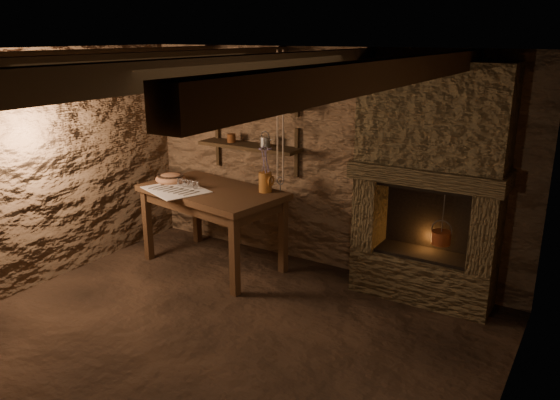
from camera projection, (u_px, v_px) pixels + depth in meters
The scene contains 24 objects.
floor at pixel (211, 343), 4.65m from camera, with size 4.50×4.50×0.00m, color black.
back_wall at pixel (322, 161), 5.93m from camera, with size 4.50×0.04×2.40m, color #4B3523.
left_wall at pixel (28, 173), 5.43m from camera, with size 0.04×4.00×2.40m, color #4B3523.
right_wall at pixel (508, 271), 3.17m from camera, with size 0.04×4.00×2.40m, color #4B3523.
ceiling at pixel (198, 52), 3.95m from camera, with size 4.50×4.00×0.04m, color black.
beam_far_left at pixel (65, 59), 4.72m from camera, with size 0.14×3.95×0.16m, color black.
beam_mid_left at pixel (149, 62), 4.22m from camera, with size 0.14×3.95×0.16m, color black.
beam_mid_right at pixel (256, 66), 3.72m from camera, with size 0.14×3.95×0.16m, color black.
beam_far_right at pixel (396, 71), 3.22m from camera, with size 0.14×3.95×0.16m, color black.
shelf_lower at pixel (249, 146), 6.19m from camera, with size 1.25×0.30×0.04m, color black.
shelf_upper at pixel (249, 106), 6.06m from camera, with size 1.25×0.30×0.04m, color black.
hearth at pixel (429, 178), 5.10m from camera, with size 1.43×0.51×2.30m.
work_table at pixel (213, 225), 6.08m from camera, with size 1.69×1.13×0.90m.
linen_cloth at pixel (176, 190), 5.92m from camera, with size 0.66×0.53×0.01m, color white.
pewter_cutlery_row at pixel (175, 189), 5.90m from camera, with size 0.56×0.21×0.01m, color gray, non-canonical shape.
drinking_glasses at pixel (185, 183), 6.00m from camera, with size 0.21×0.06×0.09m, color white, non-canonical shape.
stoneware_jug at pixel (265, 173), 5.79m from camera, with size 0.18×0.18×0.49m.
wooden_bowl at pixel (171, 179), 6.22m from camera, with size 0.34×0.34×0.12m, color #9B6543.
iron_stockpot at pixel (255, 98), 5.99m from camera, with size 0.21×0.21×0.16m, color #312F2C.
tin_pan at pixel (231, 91), 6.26m from camera, with size 0.24×0.24×0.03m, color #A1A19B.
small_kettle at pixel (265, 142), 6.06m from camera, with size 0.16×0.12×0.17m, color #A1A19B, non-canonical shape.
rusty_tin at pixel (231, 138), 6.30m from camera, with size 0.10×0.10×0.10m, color #532810.
red_pot at pixel (441, 237), 5.13m from camera, with size 0.20×0.18×0.54m.
hanging_ropes at pixel (280, 117), 4.95m from camera, with size 0.08×0.08×1.20m, color tan, non-canonical shape.
Camera 1 is at (2.65, -3.17, 2.52)m, focal length 35.00 mm.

